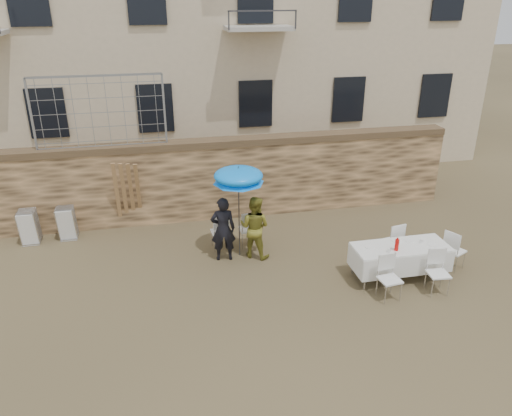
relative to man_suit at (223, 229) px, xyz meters
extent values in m
plane|color=brown|center=(0.32, -2.51, -0.79)|extent=(80.00, 80.00, 0.00)
cube|color=olive|center=(0.32, 2.49, 0.31)|extent=(13.00, 0.50, 2.20)
imported|color=black|center=(0.00, 0.00, 0.00)|extent=(0.61, 0.43, 1.58)
imported|color=#ACA534|center=(0.75, 0.00, -0.02)|extent=(0.94, 0.90, 1.54)
cylinder|color=#3F3F44|center=(0.40, 0.10, 0.15)|extent=(0.03, 0.03, 1.88)
cone|color=#0A81F9|center=(0.40, 0.10, 1.20)|extent=(1.18, 1.18, 0.22)
cube|color=white|center=(3.70, -1.61, -0.04)|extent=(2.10, 0.85, 0.05)
cylinder|color=silver|center=(2.75, -1.95, -0.42)|extent=(0.04, 0.04, 0.74)
cylinder|color=silver|center=(4.65, -1.95, -0.42)|extent=(0.04, 0.04, 0.74)
cylinder|color=silver|center=(2.75, -1.26, -0.42)|extent=(0.04, 0.04, 0.74)
cylinder|color=silver|center=(4.65, -1.26, -0.42)|extent=(0.04, 0.04, 0.74)
cylinder|color=red|center=(3.50, -1.76, 0.11)|extent=(0.09, 0.09, 0.26)
camera|label=1|loc=(-1.41, -10.37, 5.16)|focal=35.00mm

